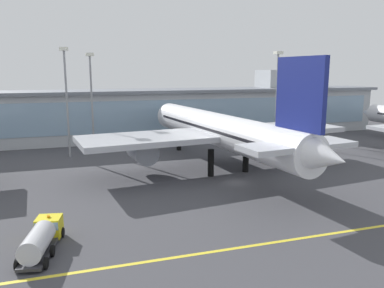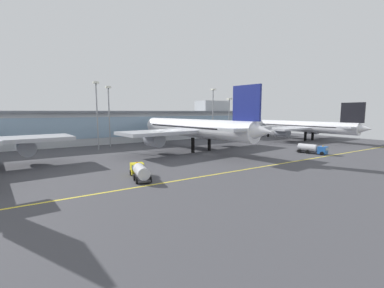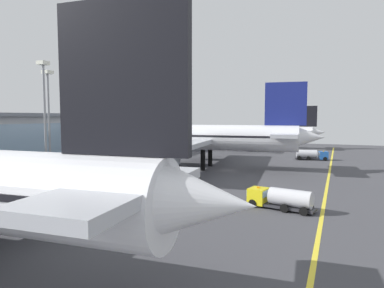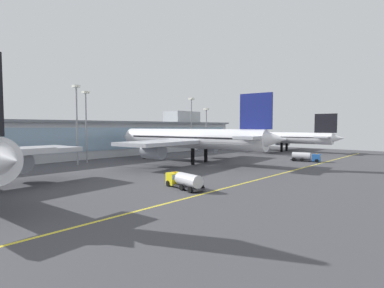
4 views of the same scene
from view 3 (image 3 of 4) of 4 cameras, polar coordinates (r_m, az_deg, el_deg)
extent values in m
plane|color=#424247|center=(80.19, 5.93, -4.38)|extent=(180.00, 180.00, 0.00)
cube|color=yellow|center=(76.66, 21.89, -5.11)|extent=(144.00, 0.50, 0.01)
cube|color=#ADB2B7|center=(103.26, -19.47, 0.89)|extent=(126.88, 12.00, 12.52)
cube|color=#84A3BC|center=(99.22, -16.91, 1.17)|extent=(121.81, 0.20, 8.01)
cube|color=slate|center=(103.07, -19.57, 4.58)|extent=(129.88, 14.00, 0.80)
cube|color=#ADB2B7|center=(134.62, -9.10, 5.85)|extent=(16.00, 10.00, 6.00)
cone|color=white|center=(19.59, 1.36, -9.64)|extent=(5.43, 6.76, 4.94)
cylinder|color=#999EA8|center=(46.04, -28.08, -6.29)|extent=(4.54, 6.49, 4.07)
cube|color=black|center=(21.10, -11.61, 10.77)|extent=(1.37, 8.60, 9.30)
cube|color=#B7BAC1|center=(21.43, -11.32, -7.29)|extent=(14.83, 6.36, 0.74)
cylinder|color=black|center=(79.06, 1.83, -2.72)|extent=(1.10, 1.10, 4.81)
cylinder|color=black|center=(86.01, 3.05, -2.13)|extent=(1.10, 1.10, 4.81)
cylinder|color=black|center=(90.95, -11.87, -1.86)|extent=(1.10, 1.10, 4.81)
cylinder|color=white|center=(83.13, -0.22, 1.18)|extent=(11.94, 50.81, 6.01)
cone|color=white|center=(94.51, -16.12, 1.41)|extent=(6.31, 6.05, 5.71)
cone|color=white|center=(79.67, 18.96, 1.10)|extent=(5.86, 7.17, 5.11)
cube|color=#84A3BC|center=(92.46, -14.14, 2.04)|extent=(4.98, 4.71, 1.80)
cube|color=black|center=(83.11, -0.22, 1.49)|extent=(11.05, 42.80, 0.48)
cube|color=#B7BAC1|center=(83.18, -0.22, 0.66)|extent=(52.04, 18.06, 0.96)
cylinder|color=#999EA8|center=(70.55, -4.97, -2.01)|extent=(4.96, 7.01, 4.21)
cylinder|color=#999EA8|center=(97.54, 1.17, -0.15)|extent=(4.96, 7.01, 4.21)
cube|color=navy|center=(79.54, 15.38, 6.49)|extent=(1.79, 9.10, 9.62)
cube|color=#B7BAC1|center=(79.59, 15.28, 1.51)|extent=(16.85, 7.44, 0.77)
cylinder|color=black|center=(136.85, 10.85, 0.13)|extent=(1.10, 1.10, 3.95)
cylinder|color=black|center=(142.69, 11.24, 0.30)|extent=(1.10, 1.10, 3.95)
cylinder|color=black|center=(145.04, 2.27, 0.46)|extent=(1.10, 1.10, 3.95)
cylinder|color=white|center=(140.19, 9.50, 1.97)|extent=(7.53, 48.96, 4.94)
cone|color=white|center=(147.22, -0.44, 2.16)|extent=(4.92, 4.69, 4.69)
cone|color=white|center=(137.72, 20.24, 1.86)|extent=(4.48, 5.65, 4.20)
cube|color=#84A3BC|center=(146.01, 0.82, 2.48)|extent=(3.88, 3.65, 1.48)
cube|color=black|center=(140.18, 9.50, 2.13)|extent=(7.16, 41.17, 0.40)
cube|color=#B7BAC1|center=(140.22, 9.50, 1.72)|extent=(42.85, 13.93, 0.79)
cylinder|color=#999EA8|center=(129.11, 7.74, 0.63)|extent=(3.79, 6.51, 3.46)
cylinder|color=#999EA8|center=(152.27, 9.67, 1.21)|extent=(3.79, 6.51, 3.46)
cube|color=black|center=(137.67, 18.37, 4.43)|extent=(1.06, 8.80, 7.91)
cube|color=#B7BAC1|center=(137.78, 18.31, 2.07)|extent=(13.80, 6.08, 0.63)
cylinder|color=black|center=(48.45, 10.07, -9.76)|extent=(0.51, 1.14, 1.10)
cylinder|color=black|center=(50.75, 11.32, -9.11)|extent=(0.51, 1.14, 1.10)
cylinder|color=black|center=(46.81, 15.16, -10.36)|extent=(0.51, 1.14, 1.10)
cylinder|color=black|center=(49.19, 16.20, -9.65)|extent=(0.51, 1.14, 1.10)
cylinder|color=black|center=(46.06, 18.16, -10.68)|extent=(0.51, 1.14, 1.10)
cylinder|color=black|center=(48.48, 19.06, -9.93)|extent=(0.51, 1.14, 1.10)
cube|color=#2D2D33|center=(48.08, 15.48, -10.09)|extent=(3.81, 7.88, 0.30)
cube|color=yellow|center=(49.29, 11.02, -8.50)|extent=(3.02, 2.81, 2.20)
cube|color=#84A3BC|center=(49.18, 11.02, -7.95)|extent=(2.93, 2.88, 0.88)
cylinder|color=silver|center=(47.60, 16.14, -8.64)|extent=(3.37, 5.93, 2.30)
cube|color=orange|center=(49.03, 11.04, -7.11)|extent=(0.30, 0.40, 0.20)
cylinder|color=black|center=(106.05, 21.13, -2.16)|extent=(0.52, 1.14, 1.10)
cylinder|color=black|center=(103.51, 21.37, -2.33)|extent=(0.52, 1.14, 1.10)
cylinder|color=black|center=(105.39, 18.72, -2.14)|extent=(0.52, 1.14, 1.10)
cylinder|color=black|center=(102.83, 18.90, -2.31)|extent=(0.52, 1.14, 1.10)
cylinder|color=black|center=(105.11, 17.36, -2.12)|extent=(0.52, 1.14, 1.10)
cylinder|color=black|center=(102.54, 17.50, -2.29)|extent=(0.52, 1.14, 1.10)
cube|color=#2D2D33|center=(104.15, 18.91, -2.28)|extent=(3.83, 7.88, 0.30)
cube|color=#235BB2|center=(104.64, 21.12, -1.78)|extent=(3.02, 2.82, 2.20)
cube|color=#84A3BC|center=(104.59, 21.13, -1.52)|extent=(2.94, 2.89, 0.88)
cylinder|color=silver|center=(103.94, 18.63, -1.56)|extent=(3.39, 5.93, 2.30)
cube|color=orange|center=(104.52, 21.14, -1.12)|extent=(0.30, 0.40, 0.20)
cylinder|color=gray|center=(121.08, -2.56, 3.06)|extent=(0.44, 0.44, 18.43)
cube|color=silver|center=(121.20, -2.58, 7.59)|extent=(1.80, 1.80, 0.70)
cylinder|color=gray|center=(72.02, -23.35, 3.18)|extent=(0.44, 0.44, 22.37)
cube|color=silver|center=(72.72, -23.65, 12.30)|extent=(1.80, 1.80, 0.70)
cylinder|color=gray|center=(79.00, -22.78, 2.98)|extent=(0.44, 0.44, 21.49)
cube|color=silver|center=(79.53, -23.03, 10.99)|extent=(1.80, 1.80, 0.70)
cylinder|color=gray|center=(113.38, -4.86, 3.93)|extent=(0.44, 0.44, 22.33)
cube|color=silver|center=(113.83, -4.90, 9.73)|extent=(1.80, 1.80, 0.70)
camera|label=1|loc=(59.77, 57.00, 8.10)|focal=35.86mm
camera|label=2|loc=(49.41, 80.09, 1.61)|focal=24.77mm
camera|label=4|loc=(31.12, 100.44, -3.13)|focal=28.25mm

